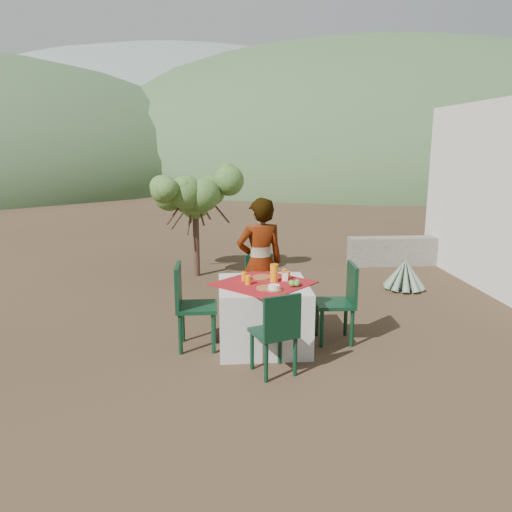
{
  "coord_description": "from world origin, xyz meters",
  "views": [
    {
      "loc": [
        -0.22,
        -5.9,
        2.32
      ],
      "look_at": [
        0.22,
        -0.0,
        0.99
      ],
      "focal_mm": 35.0,
      "sensor_mm": 36.0,
      "label": 1
    }
  ],
  "objects_px": {
    "chair_near": "(277,330)",
    "agave": "(405,275)",
    "table": "(263,314)",
    "chair_left": "(189,302)",
    "chair_right": "(342,299)",
    "chair_far": "(261,282)",
    "shrub_tree": "(198,199)",
    "person": "(260,263)",
    "juice_pitcher": "(274,273)"
  },
  "relations": [
    {
      "from": "chair_near",
      "to": "person",
      "type": "xyz_separation_m",
      "value": [
        -0.05,
        1.46,
        0.35
      ]
    },
    {
      "from": "chair_far",
      "to": "chair_near",
      "type": "height_order",
      "value": "chair_near"
    },
    {
      "from": "chair_left",
      "to": "agave",
      "type": "bearing_deg",
      "value": -57.29
    },
    {
      "from": "chair_far",
      "to": "juice_pitcher",
      "type": "relative_size",
      "value": 4.04
    },
    {
      "from": "chair_far",
      "to": "chair_left",
      "type": "height_order",
      "value": "chair_left"
    },
    {
      "from": "chair_left",
      "to": "shrub_tree",
      "type": "relative_size",
      "value": 0.57
    },
    {
      "from": "table",
      "to": "chair_near",
      "type": "bearing_deg",
      "value": -85.3
    },
    {
      "from": "chair_far",
      "to": "shrub_tree",
      "type": "height_order",
      "value": "shrub_tree"
    },
    {
      "from": "table",
      "to": "chair_right",
      "type": "xyz_separation_m",
      "value": [
        0.94,
        0.06,
        0.15
      ]
    },
    {
      "from": "chair_far",
      "to": "agave",
      "type": "distance_m",
      "value": 2.66
    },
    {
      "from": "table",
      "to": "chair_near",
      "type": "relative_size",
      "value": 1.47
    },
    {
      "from": "chair_far",
      "to": "agave",
      "type": "xyz_separation_m",
      "value": [
        2.44,
        1.05,
        -0.22
      ]
    },
    {
      "from": "table",
      "to": "person",
      "type": "distance_m",
      "value": 0.8
    },
    {
      "from": "agave",
      "to": "person",
      "type": "bearing_deg",
      "value": -149.48
    },
    {
      "from": "chair_near",
      "to": "chair_far",
      "type": "bearing_deg",
      "value": -111.09
    },
    {
      "from": "chair_left",
      "to": "juice_pitcher",
      "type": "bearing_deg",
      "value": -86.93
    },
    {
      "from": "table",
      "to": "chair_far",
      "type": "xyz_separation_m",
      "value": [
        0.07,
        1.08,
        0.09
      ]
    },
    {
      "from": "chair_left",
      "to": "chair_right",
      "type": "bearing_deg",
      "value": -87.77
    },
    {
      "from": "chair_near",
      "to": "shrub_tree",
      "type": "distance_m",
      "value": 4.31
    },
    {
      "from": "person",
      "to": "agave",
      "type": "distance_m",
      "value": 2.95
    },
    {
      "from": "agave",
      "to": "juice_pitcher",
      "type": "distance_m",
      "value": 3.22
    },
    {
      "from": "table",
      "to": "chair_left",
      "type": "relative_size",
      "value": 1.31
    },
    {
      "from": "table",
      "to": "person",
      "type": "relative_size",
      "value": 0.78
    },
    {
      "from": "shrub_tree",
      "to": "table",
      "type": "bearing_deg",
      "value": -75.63
    },
    {
      "from": "agave",
      "to": "table",
      "type": "bearing_deg",
      "value": -139.68
    },
    {
      "from": "chair_right",
      "to": "agave",
      "type": "height_order",
      "value": "chair_right"
    },
    {
      "from": "agave",
      "to": "juice_pitcher",
      "type": "bearing_deg",
      "value": -138.76
    },
    {
      "from": "chair_near",
      "to": "person",
      "type": "relative_size",
      "value": 0.53
    },
    {
      "from": "person",
      "to": "chair_left",
      "type": "bearing_deg",
      "value": 25.46
    },
    {
      "from": "chair_near",
      "to": "juice_pitcher",
      "type": "xyz_separation_m",
      "value": [
        0.06,
        0.84,
        0.38
      ]
    },
    {
      "from": "table",
      "to": "agave",
      "type": "height_order",
      "value": "table"
    },
    {
      "from": "chair_left",
      "to": "agave",
      "type": "xyz_separation_m",
      "value": [
        3.35,
        2.13,
        -0.31
      ]
    },
    {
      "from": "chair_far",
      "to": "person",
      "type": "relative_size",
      "value": 0.5
    },
    {
      "from": "chair_far",
      "to": "table",
      "type": "bearing_deg",
      "value": -105.86
    },
    {
      "from": "table",
      "to": "chair_near",
      "type": "distance_m",
      "value": 0.81
    },
    {
      "from": "agave",
      "to": "chair_far",
      "type": "bearing_deg",
      "value": -156.76
    },
    {
      "from": "juice_pitcher",
      "to": "chair_far",
      "type": "bearing_deg",
      "value": 93.5
    },
    {
      "from": "person",
      "to": "agave",
      "type": "xyz_separation_m",
      "value": [
        2.49,
        1.47,
        -0.59
      ]
    },
    {
      "from": "chair_left",
      "to": "person",
      "type": "bearing_deg",
      "value": -52.29
    },
    {
      "from": "table",
      "to": "chair_right",
      "type": "bearing_deg",
      "value": 3.39
    },
    {
      "from": "chair_left",
      "to": "chair_right",
      "type": "distance_m",
      "value": 1.79
    },
    {
      "from": "shrub_tree",
      "to": "juice_pitcher",
      "type": "bearing_deg",
      "value": -73.36
    },
    {
      "from": "agave",
      "to": "chair_right",
      "type": "bearing_deg",
      "value": -127.09
    },
    {
      "from": "shrub_tree",
      "to": "chair_far",
      "type": "bearing_deg",
      "value": -67.77
    },
    {
      "from": "table",
      "to": "chair_right",
      "type": "height_order",
      "value": "chair_right"
    },
    {
      "from": "table",
      "to": "person",
      "type": "height_order",
      "value": "person"
    },
    {
      "from": "table",
      "to": "chair_right",
      "type": "relative_size",
      "value": 1.37
    },
    {
      "from": "chair_near",
      "to": "agave",
      "type": "distance_m",
      "value": 3.81
    },
    {
      "from": "chair_left",
      "to": "agave",
      "type": "height_order",
      "value": "chair_left"
    },
    {
      "from": "chair_far",
      "to": "shrub_tree",
      "type": "distance_m",
      "value": 2.58
    }
  ]
}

